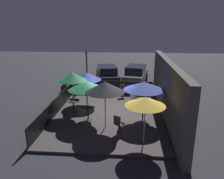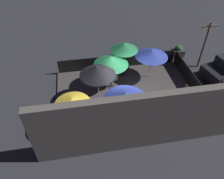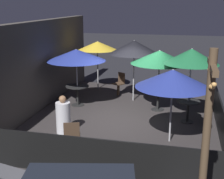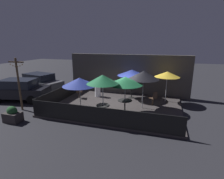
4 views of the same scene
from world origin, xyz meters
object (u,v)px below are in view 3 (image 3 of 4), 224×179
(dining_table_0, at_px, (77,90))
(light_post, at_px, (206,145))
(patio_umbrella_4, at_px, (134,47))
(patron_0, at_px, (63,117))
(patio_chair_0, at_px, (119,83))
(patio_umbrella_1, at_px, (192,56))
(patio_chair_1, at_px, (72,136))
(patio_umbrella_3, at_px, (173,78))
(patio_umbrella_5, at_px, (98,46))
(patio_umbrella_2, at_px, (160,57))
(dining_table_1, at_px, (188,105))
(patio_umbrella_0, at_px, (76,55))
(dining_table_2, at_px, (158,94))

(dining_table_0, bearing_deg, light_post, -145.79)
(patio_umbrella_4, height_order, patron_0, patio_umbrella_4)
(dining_table_0, height_order, patio_chair_0, patio_chair_0)
(patio_umbrella_1, relative_size, patron_0, 2.08)
(patio_chair_1, bearing_deg, patio_umbrella_3, -77.19)
(patio_umbrella_5, bearing_deg, patron_0, -175.86)
(patio_umbrella_3, distance_m, patio_chair_1, 3.09)
(patio_umbrella_2, relative_size, patron_0, 1.88)
(dining_table_1, bearing_deg, patio_chair_0, 47.92)
(patio_chair_0, relative_size, patio_chair_1, 1.02)
(dining_table_0, relative_size, dining_table_1, 1.17)
(patio_umbrella_1, height_order, patio_chair_1, patio_umbrella_1)
(patio_umbrella_4, bearing_deg, patio_umbrella_5, 52.89)
(patio_umbrella_0, bearing_deg, patron_0, -169.73)
(patio_umbrella_5, bearing_deg, dining_table_1, -129.67)
(patio_chair_0, relative_size, light_post, 0.29)
(patio_umbrella_1, height_order, patio_umbrella_2, patio_umbrella_1)
(patio_umbrella_0, relative_size, patio_umbrella_2, 0.99)
(patio_chair_0, xyz_separation_m, light_post, (-8.10, -3.04, 1.24))
(patio_umbrella_3, relative_size, light_post, 0.63)
(patio_chair_1, distance_m, light_post, 4.13)
(dining_table_0, bearing_deg, dining_table_2, -86.53)
(patio_umbrella_3, height_order, dining_table_2, patio_umbrella_3)
(patio_chair_0, bearing_deg, patio_chair_1, 35.56)
(patio_umbrella_2, distance_m, patio_umbrella_4, 1.41)
(patio_umbrella_4, height_order, dining_table_1, patio_umbrella_4)
(patio_umbrella_5, distance_m, patio_chair_0, 2.01)
(dining_table_2, relative_size, patio_chair_1, 0.91)
(patio_umbrella_2, relative_size, patio_umbrella_5, 1.02)
(patio_umbrella_4, xyz_separation_m, light_post, (-7.44, -2.33, -0.39))
(dining_table_1, xyz_separation_m, dining_table_2, (1.00, 1.07, 0.04))
(patio_umbrella_0, bearing_deg, light_post, -145.79)
(patio_umbrella_4, relative_size, dining_table_0, 2.74)
(patio_umbrella_3, xyz_separation_m, dining_table_0, (2.47, 3.64, -1.23))
(patio_umbrella_2, xyz_separation_m, patio_chair_1, (-4.07, 1.81, -1.45))
(patio_umbrella_2, height_order, dining_table_0, patio_umbrella_2)
(dining_table_0, bearing_deg, dining_table_1, -101.24)
(dining_table_2, bearing_deg, patio_umbrella_5, 51.64)
(patio_umbrella_2, xyz_separation_m, dining_table_2, (-0.00, 0.00, -1.35))
(dining_table_0, bearing_deg, patio_umbrella_0, -135.00)
(patio_umbrella_5, bearing_deg, patio_chair_1, -169.95)
(dining_table_2, bearing_deg, patron_0, 137.19)
(patio_umbrella_5, relative_size, dining_table_1, 2.86)
(dining_table_0, xyz_separation_m, patron_0, (-2.60, -0.47, -0.11))
(dining_table_1, distance_m, light_post, 5.65)
(patio_umbrella_3, height_order, light_post, light_post)
(patio_umbrella_2, distance_m, dining_table_0, 3.34)
(patio_umbrella_0, relative_size, dining_table_1, 2.90)
(patio_umbrella_3, distance_m, dining_table_1, 2.14)
(patio_umbrella_2, height_order, patio_chair_1, patio_umbrella_2)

